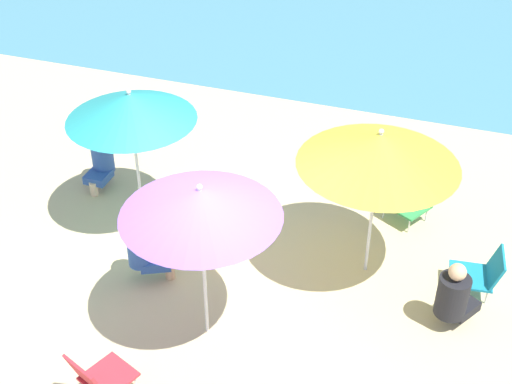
# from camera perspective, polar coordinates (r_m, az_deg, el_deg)

# --- Properties ---
(ground_plane) EXTENTS (40.00, 40.00, 0.00)m
(ground_plane) POSITION_cam_1_polar(r_m,az_deg,el_deg) (8.36, -3.36, -9.26)
(ground_plane) COLOR #D3BC8C
(umbrella_purple) EXTENTS (1.66, 1.66, 2.00)m
(umbrella_purple) POSITION_cam_1_polar(r_m,az_deg,el_deg) (6.92, -4.56, -0.89)
(umbrella_purple) COLOR silver
(umbrella_purple) RESTS_ON ground_plane
(umbrella_teal) EXTENTS (1.64, 1.64, 1.99)m
(umbrella_teal) POSITION_cam_1_polar(r_m,az_deg,el_deg) (8.79, -10.20, 6.84)
(umbrella_teal) COLOR silver
(umbrella_teal) RESTS_ON ground_plane
(umbrella_yellow) EXTENTS (1.86, 1.86, 2.02)m
(umbrella_yellow) POSITION_cam_1_polar(r_m,az_deg,el_deg) (7.90, 10.02, 3.45)
(umbrella_yellow) COLOR silver
(umbrella_yellow) RESTS_ON ground_plane
(beach_chair_a) EXTENTS (0.63, 0.64, 0.56)m
(beach_chair_a) POSITION_cam_1_polar(r_m,az_deg,el_deg) (8.91, -3.04, -3.34)
(beach_chair_a) COLOR white
(beach_chair_a) RESTS_ON ground_plane
(beach_chair_b) EXTENTS (0.62, 0.69, 0.69)m
(beach_chair_b) POSITION_cam_1_polar(r_m,az_deg,el_deg) (7.32, -12.73, -14.48)
(beach_chair_b) COLOR red
(beach_chair_b) RESTS_ON ground_plane
(beach_chair_c) EXTENTS (0.63, 0.55, 0.58)m
(beach_chair_c) POSITION_cam_1_polar(r_m,az_deg,el_deg) (8.75, 17.86, -6.27)
(beach_chair_c) COLOR teal
(beach_chair_c) RESTS_ON ground_plane
(beach_chair_d) EXTENTS (0.74, 0.75, 0.62)m
(beach_chair_d) POSITION_cam_1_polar(r_m,az_deg,el_deg) (9.72, 12.58, -0.42)
(beach_chair_d) COLOR #33934C
(beach_chair_d) RESTS_ON ground_plane
(person_a) EXTENTS (0.32, 0.56, 0.90)m
(person_a) POSITION_cam_1_polar(r_m,az_deg,el_deg) (10.33, -12.51, 2.67)
(person_a) COLOR #2D519E
(person_a) RESTS_ON ground_plane
(person_b) EXTENTS (0.53, 0.43, 0.97)m
(person_b) POSITION_cam_1_polar(r_m,az_deg,el_deg) (8.47, -9.13, -4.60)
(person_b) COLOR #2D519E
(person_b) RESTS_ON ground_plane
(person_c) EXTENTS (0.52, 0.57, 0.90)m
(person_c) POSITION_cam_1_polar(r_m,az_deg,el_deg) (8.14, 15.86, -8.14)
(person_c) COLOR black
(person_c) RESTS_ON ground_plane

